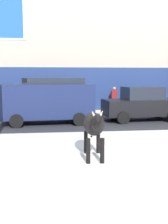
{
  "coord_description": "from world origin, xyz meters",
  "views": [
    {
      "loc": [
        -1.01,
        -6.5,
        2.37
      ],
      "look_at": [
        0.06,
        2.91,
        1.1
      ],
      "focal_mm": 41.96,
      "sensor_mm": 36.0,
      "label": 1
    }
  ],
  "objects_px": {
    "pedestrian_near_billboard": "(20,101)",
    "pedestrian_far_left": "(114,100)",
    "car_navy_van": "(48,99)",
    "cow_black": "(94,125)",
    "car_black_sedan": "(142,104)"
  },
  "relations": [
    {
      "from": "car_navy_van",
      "to": "pedestrian_far_left",
      "type": "bearing_deg",
      "value": 38.29
    },
    {
      "from": "cow_black",
      "to": "car_navy_van",
      "type": "height_order",
      "value": "car_navy_van"
    },
    {
      "from": "car_navy_van",
      "to": "pedestrian_near_billboard",
      "type": "xyz_separation_m",
      "value": [
        -1.84,
        3.33,
        -0.36
      ]
    },
    {
      "from": "cow_black",
      "to": "car_navy_van",
      "type": "bearing_deg",
      "value": 103.49
    },
    {
      "from": "car_navy_van",
      "to": "pedestrian_far_left",
      "type": "xyz_separation_m",
      "value": [
        4.21,
        3.33,
        -0.36
      ]
    },
    {
      "from": "cow_black",
      "to": "pedestrian_near_billboard",
      "type": "relative_size",
      "value": 1.1
    },
    {
      "from": "car_navy_van",
      "to": "cow_black",
      "type": "bearing_deg",
      "value": -76.51
    },
    {
      "from": "cow_black",
      "to": "car_black_sedan",
      "type": "relative_size",
      "value": 0.44
    },
    {
      "from": "cow_black",
      "to": "pedestrian_far_left",
      "type": "relative_size",
      "value": 1.1
    },
    {
      "from": "car_navy_van",
      "to": "pedestrian_near_billboard",
      "type": "relative_size",
      "value": 2.73
    },
    {
      "from": "cow_black",
      "to": "car_black_sedan",
      "type": "bearing_deg",
      "value": 60.5
    },
    {
      "from": "pedestrian_far_left",
      "to": "pedestrian_near_billboard",
      "type": "bearing_deg",
      "value": 180.0
    },
    {
      "from": "pedestrian_near_billboard",
      "to": "pedestrian_far_left",
      "type": "xyz_separation_m",
      "value": [
        6.06,
        0.0,
        0.0
      ]
    },
    {
      "from": "pedestrian_far_left",
      "to": "cow_black",
      "type": "bearing_deg",
      "value": -106.38
    },
    {
      "from": "car_navy_van",
      "to": "pedestrian_near_billboard",
      "type": "distance_m",
      "value": 3.82
    }
  ]
}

